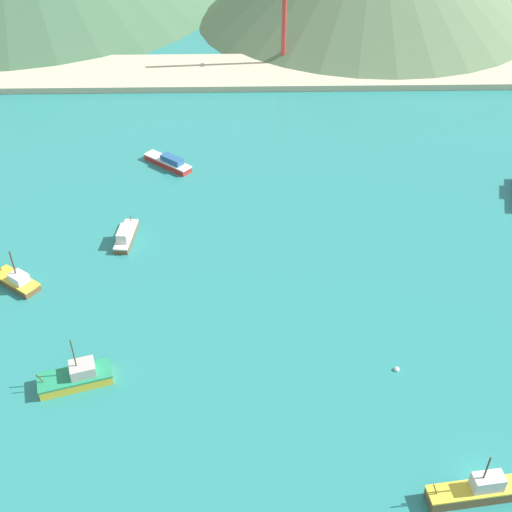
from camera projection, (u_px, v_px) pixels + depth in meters
name	position (u px, v px, depth m)	size (l,w,h in m)	color
ground	(412.00, 277.00, 84.19)	(260.00, 280.00, 0.50)	teal
fishing_boat_0	(77.00, 377.00, 69.17)	(8.23, 5.03, 6.30)	gold
fishing_boat_1	(169.00, 162.00, 105.92)	(8.30, 7.47, 1.99)	red
fishing_boat_7	(476.00, 491.00, 58.30)	(8.72, 3.01, 5.95)	brown
fishing_boat_8	(17.00, 281.00, 82.04)	(6.81, 5.95, 5.48)	brown
fishing_boat_9	(126.00, 235.00, 89.61)	(2.60, 7.35, 2.27)	brown
buoy_1	(397.00, 369.00, 71.08)	(0.60, 0.60, 0.60)	silver
beach_strip	(345.00, 71.00, 136.65)	(247.00, 17.76, 1.20)	#C6B793
radio_tower	(285.00, 4.00, 131.93)	(2.58, 2.06, 25.77)	#B7332D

